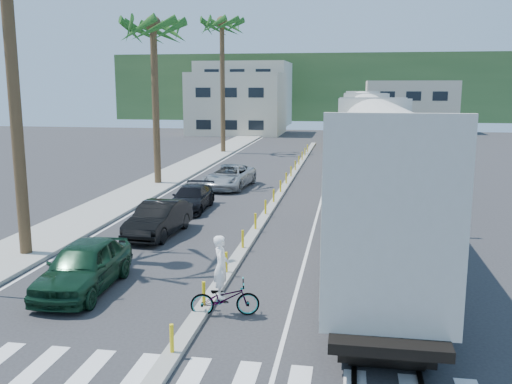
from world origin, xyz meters
TOP-DOWN VIEW (x-y plane):
  - ground at (0.00, 0.00)m, footprint 140.00×140.00m
  - sidewalk at (-8.50, 25.00)m, footprint 3.00×90.00m
  - rails at (5.00, 28.00)m, footprint 1.56×100.00m
  - median at (0.00, 19.96)m, footprint 0.45×60.00m
  - crosswalk at (0.00, -2.00)m, footprint 14.00×2.20m
  - lane_markings at (-2.15, 25.00)m, footprint 9.42×90.00m
  - freight_train at (5.00, 25.93)m, footprint 3.00×60.94m
  - palm_trees at (-8.10, 22.70)m, footprint 3.50×37.20m
  - buildings at (-6.41, 71.66)m, footprint 38.00×27.00m
  - hillside at (0.00, 100.00)m, footprint 80.00×20.00m
  - car_lead at (-4.14, 2.95)m, footprint 2.22×4.81m
  - car_second at (-4.03, 9.75)m, footprint 2.16×4.67m
  - car_third at (-4.03, 14.91)m, footprint 1.91×4.43m
  - car_rear at (-3.48, 21.66)m, footprint 3.38×5.65m
  - cyclist at (0.67, 1.71)m, footprint 1.51×2.23m

SIDE VIEW (x-z plane):
  - ground at x=0.00m, z-range 0.00..0.00m
  - lane_markings at x=-2.15m, z-range 0.00..0.01m
  - crosswalk at x=0.00m, z-range 0.00..0.01m
  - rails at x=5.00m, z-range 0.00..0.06m
  - sidewalk at x=-8.50m, z-range 0.00..0.15m
  - median at x=0.00m, z-range -0.34..0.51m
  - car_third at x=-4.03m, z-range 0.00..1.27m
  - car_rear at x=-3.48m, z-range 0.00..1.45m
  - cyclist at x=0.67m, z-range -0.43..1.90m
  - car_second at x=-4.03m, z-range 0.00..1.47m
  - car_lead at x=-4.14m, z-range 0.00..1.59m
  - freight_train at x=5.00m, z-range -0.02..5.83m
  - buildings at x=-6.41m, z-range -0.64..9.36m
  - hillside at x=0.00m, z-range 0.00..12.00m
  - palm_trees at x=-8.10m, z-range 3.93..17.68m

